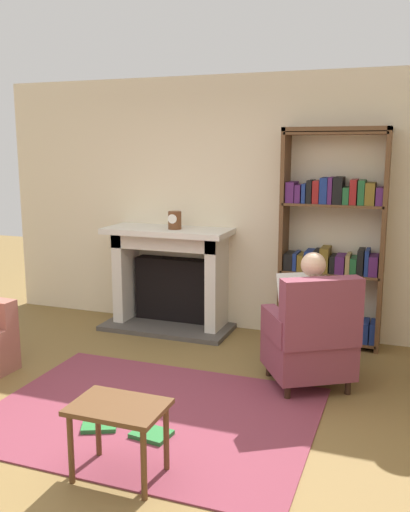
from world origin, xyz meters
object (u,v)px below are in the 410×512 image
Objects in this scene: mantel_clock at (175,220)px; bookshelf at (332,246)px; side_table at (119,416)px; armchair_reading at (311,339)px; seated_reader at (307,312)px; fireplace at (171,275)px.

mantel_clock is 1.64m from bookshelf.
bookshelf reaches higher than side_table.
mantel_clock is at bearing -62.97° from armchair_reading.
fireplace is at bearing -62.45° from seated_reader.
mantel_clock is 0.33× the size of side_table.
fireplace is 0.65× the size of bookshelf.
fireplace is 1.95m from seated_reader.
seated_reader is at bearing -29.90° from mantel_clock.
mantel_clock reaches higher than armchair_reading.
side_table is (-0.80, -1.78, -0.23)m from seated_reader.
mantel_clock is 0.16× the size of seated_reader.
fireplace is at bearing -63.97° from armchair_reading.
mantel_clock is 2.07m from armchair_reading.
fireplace is 1.23× the size of seated_reader.
side_table is (0.87, -2.78, -0.19)m from fireplace.
mantel_clock is (0.10, -0.10, 0.62)m from fireplace.
mantel_clock reaches higher than seated_reader.
fireplace is at bearing -178.81° from bookshelf.
seated_reader reaches higher than armchair_reading.
mantel_clock is 0.19× the size of armchair_reading.
armchair_reading reaches higher than side_table.
fireplace is 0.63m from mantel_clock.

